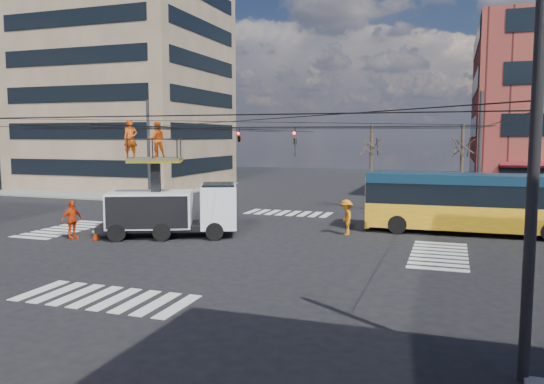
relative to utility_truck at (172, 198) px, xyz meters
The scene contains 12 objects.
ground 3.81m from the utility_truck, ahead, with size 120.00×120.00×0.00m, color black.
sidewalk_nw 27.54m from the utility_truck, 130.29° to the left, with size 18.00×18.00×0.12m, color slate.
crosswalks 3.80m from the utility_truck, ahead, with size 22.40×22.40×0.02m, color silver, non-canonical shape.
building_tower 33.06m from the utility_truck, 128.06° to the left, with size 18.06×16.06×30.00m.
overhead_network 3.92m from the utility_truck, ahead, with size 24.24×24.24×8.00m.
tree_a 15.99m from the utility_truck, 58.53° to the left, with size 2.00×2.00×6.00m.
tree_b 19.76m from the utility_truck, 43.38° to the left, with size 2.00×2.00×6.00m.
utility_truck is the anchor object (origin of this frame).
city_bus 16.03m from the utility_truck, 21.50° to the left, with size 11.52×2.94×3.20m.
traffic_cone 4.16m from the utility_truck, 147.82° to the right, with size 0.36×0.36×0.64m, color #F83C0A.
worker_ground 5.11m from the utility_truck, 153.90° to the right, with size 1.15×0.48×1.97m, color red.
flagger 9.16m from the utility_truck, 21.64° to the left, with size 1.22×0.70×1.88m, color orange.
Camera 1 is at (10.43, -23.95, 5.18)m, focal length 35.00 mm.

